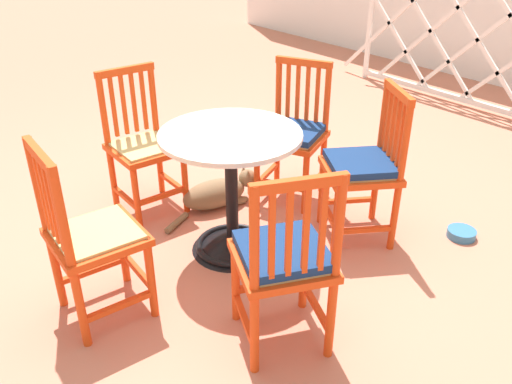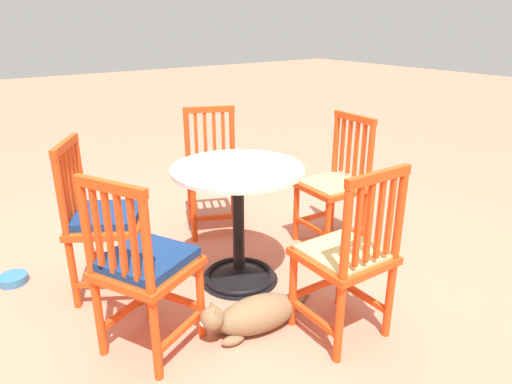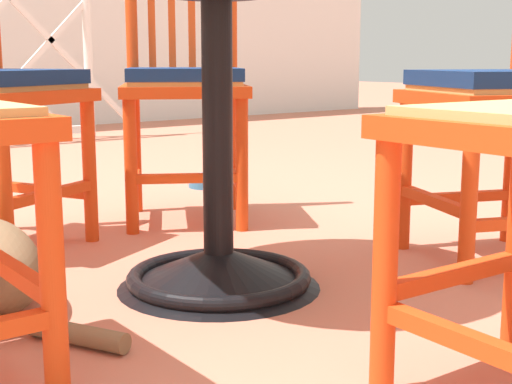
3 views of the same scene
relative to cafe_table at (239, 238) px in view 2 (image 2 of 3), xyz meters
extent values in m
plane|color=#C6755B|center=(-0.13, 0.10, -0.28)|extent=(24.00, 24.00, 0.00)
cone|color=black|center=(0.00, 0.00, -0.23)|extent=(0.48, 0.48, 0.10)
torus|color=black|center=(0.00, 0.00, -0.26)|extent=(0.44, 0.44, 0.04)
cylinder|color=black|center=(0.00, 0.00, 0.09)|extent=(0.07, 0.07, 0.66)
cylinder|color=black|center=(0.00, 0.00, 0.40)|extent=(0.20, 0.20, 0.04)
cylinder|color=silver|center=(0.00, 0.00, 0.43)|extent=(0.76, 0.76, 0.02)
cylinder|color=#D64214|center=(0.40, 0.43, -0.06)|extent=(0.04, 0.04, 0.45)
cylinder|color=#D64214|center=(0.11, 0.61, -0.06)|extent=(0.04, 0.04, 0.45)
cylinder|color=#D64214|center=(0.58, 0.72, 0.17)|extent=(0.04, 0.04, 0.91)
cylinder|color=#D64214|center=(0.29, 0.90, 0.17)|extent=(0.04, 0.04, 0.91)
cube|color=#D64214|center=(0.49, 0.57, -0.14)|extent=(0.20, 0.30, 0.03)
cube|color=#D64214|center=(0.20, 0.75, -0.14)|extent=(0.20, 0.30, 0.03)
cube|color=#D64214|center=(0.26, 0.52, -0.11)|extent=(0.30, 0.20, 0.03)
cube|color=#D64214|center=(0.34, 0.66, 0.15)|extent=(0.55, 0.55, 0.04)
cube|color=tan|center=(0.34, 0.66, 0.17)|extent=(0.48, 0.48, 0.02)
cube|color=#D64214|center=(0.52, 0.75, 0.40)|extent=(0.03, 0.03, 0.39)
cube|color=#D64214|center=(0.46, 0.79, 0.40)|extent=(0.03, 0.03, 0.39)
cube|color=#D64214|center=(0.41, 0.82, 0.40)|extent=(0.03, 0.03, 0.39)
cube|color=#D64214|center=(0.35, 0.86, 0.40)|extent=(0.03, 0.03, 0.39)
cube|color=#D64214|center=(0.43, 0.81, 0.61)|extent=(0.34, 0.23, 0.04)
cube|color=navy|center=(0.34, 0.66, 0.20)|extent=(0.50, 0.50, 0.04)
cylinder|color=#D64214|center=(-0.03, 0.60, -0.06)|extent=(0.04, 0.04, 0.45)
cylinder|color=#D64214|center=(-0.34, 0.45, -0.06)|extent=(0.04, 0.04, 0.45)
cylinder|color=#D64214|center=(-0.18, 0.91, 0.17)|extent=(0.04, 0.04, 0.91)
cylinder|color=#D64214|center=(-0.48, 0.76, 0.17)|extent=(0.04, 0.04, 0.91)
cube|color=#D64214|center=(-0.10, 0.75, -0.14)|extent=(0.17, 0.32, 0.03)
cube|color=#D64214|center=(-0.41, 0.61, -0.14)|extent=(0.17, 0.32, 0.03)
cube|color=#D64214|center=(-0.18, 0.53, -0.11)|extent=(0.32, 0.17, 0.03)
cube|color=#D64214|center=(-0.26, 0.68, 0.15)|extent=(0.53, 0.53, 0.04)
cube|color=tan|center=(-0.26, 0.68, 0.17)|extent=(0.47, 0.47, 0.02)
cube|color=#D64214|center=(-0.24, 0.88, 0.40)|extent=(0.03, 0.03, 0.39)
cube|color=#D64214|center=(-0.30, 0.85, 0.40)|extent=(0.03, 0.03, 0.39)
cube|color=#D64214|center=(-0.36, 0.82, 0.40)|extent=(0.03, 0.03, 0.39)
cube|color=#D64214|center=(-0.42, 0.79, 0.40)|extent=(0.03, 0.03, 0.39)
cube|color=#D64214|center=(-0.33, 0.83, 0.61)|extent=(0.36, 0.19, 0.04)
cube|color=navy|center=(-0.26, 0.68, 0.20)|extent=(0.48, 0.48, 0.04)
cylinder|color=#D64214|center=(-0.53, 0.02, -0.06)|extent=(0.04, 0.04, 0.45)
cylinder|color=#D64214|center=(-0.54, -0.32, -0.06)|extent=(0.04, 0.04, 0.45)
cylinder|color=#D64214|center=(-0.87, 0.03, 0.17)|extent=(0.04, 0.04, 0.91)
cylinder|color=#D64214|center=(-0.88, -0.31, 0.17)|extent=(0.04, 0.04, 0.91)
cube|color=#D64214|center=(-0.70, 0.03, -0.14)|extent=(0.34, 0.04, 0.03)
cube|color=#D64214|center=(-0.71, -0.31, -0.14)|extent=(0.34, 0.04, 0.03)
cube|color=#D64214|center=(-0.54, -0.15, -0.11)|extent=(0.04, 0.34, 0.03)
cube|color=#D64214|center=(-0.71, -0.14, 0.15)|extent=(0.41, 0.41, 0.04)
cube|color=tan|center=(-0.71, -0.14, 0.17)|extent=(0.36, 0.36, 0.02)
cube|color=#D64214|center=(-0.88, -0.03, 0.40)|extent=(0.02, 0.02, 0.39)
cube|color=#D64214|center=(-0.88, -0.10, 0.40)|extent=(0.02, 0.02, 0.39)
cube|color=#D64214|center=(-0.88, -0.17, 0.40)|extent=(0.02, 0.02, 0.39)
cube|color=#D64214|center=(-0.88, -0.24, 0.40)|extent=(0.02, 0.02, 0.39)
cube|color=#D64214|center=(-0.88, -0.14, 0.61)|extent=(0.04, 0.38, 0.04)
cylinder|color=#D64214|center=(-0.12, -0.62, -0.06)|extent=(0.04, 0.04, 0.45)
cylinder|color=#D64214|center=(0.21, -0.64, -0.06)|extent=(0.04, 0.04, 0.45)
cylinder|color=#D64214|center=(-0.15, -0.96, 0.17)|extent=(0.04, 0.04, 0.91)
cylinder|color=#D64214|center=(0.19, -0.98, 0.17)|extent=(0.04, 0.04, 0.91)
cube|color=#D64214|center=(-0.14, -0.79, -0.14)|extent=(0.05, 0.34, 0.03)
cube|color=#D64214|center=(0.20, -0.81, -0.14)|extent=(0.05, 0.34, 0.03)
cube|color=#D64214|center=(0.04, -0.63, -0.11)|extent=(0.34, 0.05, 0.03)
cube|color=#D64214|center=(0.03, -0.80, 0.15)|extent=(0.42, 0.42, 0.04)
cube|color=tan|center=(0.03, -0.80, 0.17)|extent=(0.37, 0.37, 0.02)
cube|color=#D64214|center=(-0.08, -0.96, 0.40)|extent=(0.03, 0.02, 0.39)
cube|color=#D64214|center=(-0.01, -0.97, 0.40)|extent=(0.03, 0.02, 0.39)
cube|color=#D64214|center=(0.06, -0.97, 0.40)|extent=(0.03, 0.02, 0.39)
cube|color=#D64214|center=(0.13, -0.98, 0.40)|extent=(0.03, 0.02, 0.39)
cube|color=#D64214|center=(0.02, -0.97, 0.61)|extent=(0.38, 0.06, 0.04)
cylinder|color=#D64214|center=(0.48, -0.34, -0.06)|extent=(0.04, 0.04, 0.45)
cylinder|color=#D64214|center=(0.62, -0.03, -0.06)|extent=(0.04, 0.04, 0.45)
cylinder|color=#D64214|center=(0.80, -0.48, 0.17)|extent=(0.04, 0.04, 0.91)
cylinder|color=#D64214|center=(0.93, -0.17, 0.17)|extent=(0.04, 0.04, 0.91)
cube|color=#D64214|center=(0.64, -0.41, -0.14)|extent=(0.32, 0.16, 0.03)
cube|color=#D64214|center=(0.78, -0.10, -0.14)|extent=(0.32, 0.16, 0.03)
cube|color=#D64214|center=(0.55, -0.19, -0.11)|extent=(0.16, 0.32, 0.03)
cube|color=#D64214|center=(0.71, -0.26, 0.15)|extent=(0.53, 0.53, 0.04)
cube|color=tan|center=(0.71, -0.26, 0.17)|extent=(0.46, 0.46, 0.02)
cube|color=#D64214|center=(0.82, -0.42, 0.40)|extent=(0.03, 0.03, 0.39)
cube|color=#D64214|center=(0.85, -0.36, 0.40)|extent=(0.03, 0.03, 0.39)
cube|color=#D64214|center=(0.88, -0.29, 0.40)|extent=(0.03, 0.03, 0.39)
cube|color=#D64214|center=(0.91, -0.23, 0.40)|extent=(0.03, 0.03, 0.39)
cube|color=#D64214|center=(0.86, -0.33, 0.61)|extent=(0.18, 0.36, 0.04)
cube|color=navy|center=(0.71, -0.26, 0.20)|extent=(0.47, 0.47, 0.04)
ellipsoid|color=brown|center=(-0.47, 0.20, -0.19)|extent=(0.27, 0.47, 0.19)
ellipsoid|color=silver|center=(-0.45, 0.30, -0.20)|extent=(0.18, 0.20, 0.14)
sphere|color=brown|center=(-0.42, 0.44, -0.13)|extent=(0.12, 0.12, 0.12)
ellipsoid|color=silver|center=(-0.42, 0.49, -0.15)|extent=(0.06, 0.05, 0.04)
cone|color=brown|center=(-0.46, 0.44, -0.08)|extent=(0.04, 0.04, 0.04)
cone|color=brown|center=(-0.39, 0.43, -0.08)|extent=(0.04, 0.04, 0.04)
ellipsoid|color=brown|center=(-0.49, 0.37, -0.26)|extent=(0.08, 0.13, 0.05)
ellipsoid|color=brown|center=(-0.38, 0.35, -0.26)|extent=(0.08, 0.13, 0.05)
cylinder|color=brown|center=(-0.42, -0.13, -0.26)|extent=(0.13, 0.22, 0.04)
cylinder|color=teal|center=(0.78, 1.15, -0.26)|extent=(0.17, 0.17, 0.05)
camera|label=1|loc=(2.07, -1.51, 1.50)|focal=37.12mm
camera|label=2|loc=(-2.06, 1.37, 1.23)|focal=32.16mm
camera|label=3|loc=(-0.98, -1.36, 0.25)|focal=51.64mm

